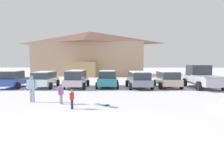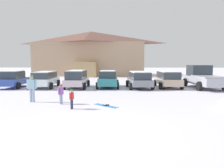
% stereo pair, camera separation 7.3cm
% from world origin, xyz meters
% --- Properties ---
extents(ground, '(160.00, 160.00, 0.00)m').
position_xyz_m(ground, '(0.00, 0.00, 0.00)').
color(ground, silver).
extents(ski_lodge, '(19.81, 11.67, 7.90)m').
position_xyz_m(ski_lodge, '(-3.88, 32.33, 3.99)').
color(ski_lodge, tan).
rests_on(ski_lodge, ground).
extents(parked_blue_hatchback, '(2.24, 4.19, 1.63)m').
position_xyz_m(parked_blue_hatchback, '(-8.90, 12.67, 0.82)').
color(parked_blue_hatchback, '#304BA4').
rests_on(parked_blue_hatchback, ground).
extents(parked_white_suv, '(2.18, 4.62, 1.55)m').
position_xyz_m(parked_white_suv, '(-5.90, 12.84, 0.84)').
color(parked_white_suv, white).
rests_on(parked_white_suv, ground).
extents(parked_silver_wagon, '(2.08, 4.40, 1.67)m').
position_xyz_m(parked_silver_wagon, '(-2.82, 12.62, 0.90)').
color(parked_silver_wagon, '#C3B6C0').
rests_on(parked_silver_wagon, ground).
extents(parked_teal_hatchback, '(2.15, 4.34, 1.64)m').
position_xyz_m(parked_teal_hatchback, '(0.12, 13.03, 0.83)').
color(parked_teal_hatchback, teal).
rests_on(parked_teal_hatchback, ground).
extents(parked_grey_wagon, '(2.42, 4.29, 1.57)m').
position_xyz_m(parked_grey_wagon, '(3.09, 12.56, 0.85)').
color(parked_grey_wagon, gray).
rests_on(parked_grey_wagon, ground).
extents(parked_beige_suv, '(2.16, 4.51, 1.59)m').
position_xyz_m(parked_beige_suv, '(5.88, 13.19, 0.86)').
color(parked_beige_suv, '#BBA28E').
rests_on(parked_beige_suv, ground).
extents(pickup_truck, '(2.63, 5.92, 2.15)m').
position_xyz_m(pickup_truck, '(9.09, 12.97, 1.00)').
color(pickup_truck, '#ADAEBB').
rests_on(pickup_truck, ground).
extents(skier_child_in_purple_jacket, '(0.28, 0.39, 1.16)m').
position_xyz_m(skier_child_in_purple_jacket, '(-2.27, 4.78, 0.66)').
color(skier_child_in_purple_jacket, '#94A9C5').
rests_on(skier_child_in_purple_jacket, ground).
extents(skier_adult_in_blue_parka, '(0.62, 0.25, 1.67)m').
position_xyz_m(skier_adult_in_blue_parka, '(-4.22, 5.36, 0.94)').
color(skier_adult_in_blue_parka, '#97AECB').
rests_on(skier_adult_in_blue_parka, ground).
extents(skier_child_in_red_jacket, '(0.20, 0.38, 1.05)m').
position_xyz_m(skier_child_in_red_jacket, '(-1.35, 3.46, 0.59)').
color(skier_child_in_red_jacket, '#2C2F48').
rests_on(skier_child_in_red_jacket, ground).
extents(pair_of_skis, '(1.46, 1.34, 0.08)m').
position_xyz_m(pair_of_skis, '(0.41, 4.29, 0.02)').
color(pair_of_skis, '#146AAE').
rests_on(pair_of_skis, ground).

